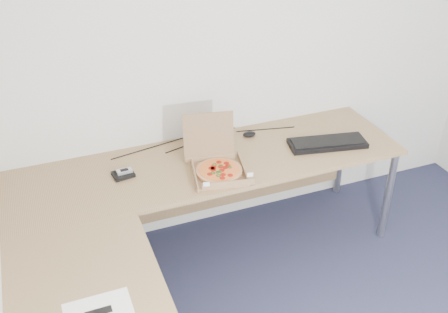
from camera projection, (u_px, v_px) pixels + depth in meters
name	position (u px, v px, depth m)	size (l,w,h in m)	color
room_shell	(448.00, 199.00, 2.08)	(3.50, 3.50, 2.50)	silver
desk	(181.00, 215.00, 2.88)	(2.50, 2.20, 0.73)	#98774D
pizza_box	(218.00, 167.00, 3.17)	(0.31, 0.36, 0.32)	#9A734F
drinking_glass	(225.00, 140.00, 3.43)	(0.06, 0.06, 0.11)	white
keyboard	(327.00, 143.00, 3.47)	(0.51, 0.18, 0.03)	black
mouse	(249.00, 134.00, 3.57)	(0.09, 0.06, 0.03)	black
wallet	(123.00, 174.00, 3.16)	(0.12, 0.10, 0.02)	black
phone	(124.00, 171.00, 3.15)	(0.09, 0.05, 0.02)	#B2B5BA
paper_sheet	(99.00, 312.00, 2.26)	(0.29, 0.20, 0.00)	white
cable_bundle	(202.00, 140.00, 3.53)	(0.62, 0.04, 0.01)	black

